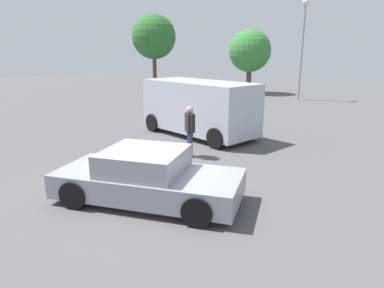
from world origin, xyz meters
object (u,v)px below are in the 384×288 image
object	(u,v)px
dog	(138,148)
pedestrian	(190,127)
sedan_foreground	(148,178)
light_post_near	(303,34)
van_white	(199,107)

from	to	relation	value
dog	pedestrian	xyz separation A→B (m)	(1.51, 0.84, 0.73)
sedan_foreground	dog	world-z (taller)	sedan_foreground
pedestrian	sedan_foreground	bearing A→B (deg)	58.24
pedestrian	light_post_near	distance (m)	16.25
dog	van_white	bearing A→B (deg)	-89.90
sedan_foreground	light_post_near	distance (m)	19.77
sedan_foreground	light_post_near	bearing A→B (deg)	80.21
van_white	light_post_near	xyz separation A→B (m)	(0.98, 13.08, 3.38)
dog	light_post_near	world-z (taller)	light_post_near
dog	light_post_near	distance (m)	17.28
sedan_foreground	dog	size ratio (longest dim) A/B	6.77
sedan_foreground	pedestrian	bearing A→B (deg)	91.52
pedestrian	light_post_near	world-z (taller)	light_post_near
van_white	pedestrian	world-z (taller)	van_white
pedestrian	van_white	bearing A→B (deg)	-113.28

